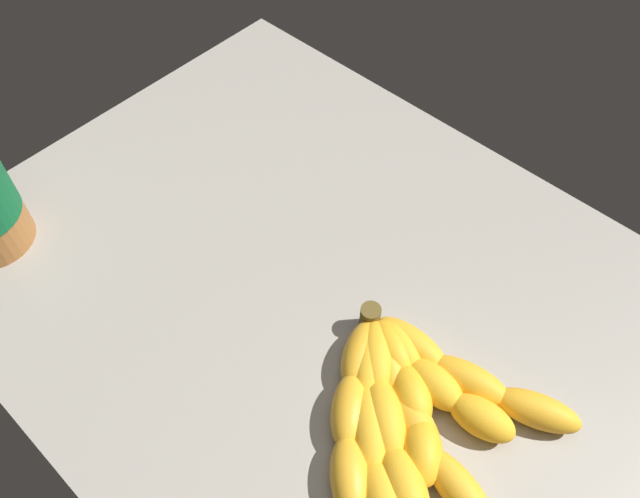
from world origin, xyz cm
name	(u,v)px	position (x,y,z in cm)	size (l,w,h in cm)	color
ground_plane	(326,306)	(0.00, 0.00, -2.39)	(78.35, 57.59, 4.78)	gray
banana_bunch	(405,406)	(-13.64, 4.73, 1.66)	(22.06, 21.94, 3.56)	gold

